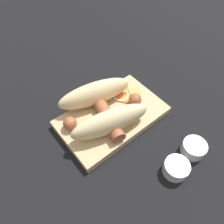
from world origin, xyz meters
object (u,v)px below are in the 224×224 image
condiment_cup_near (176,169)px  condiment_cup_far (193,149)px  bread_roll (102,107)px  food_tray (112,117)px  sausage (104,111)px

condiment_cup_near → condiment_cup_far: same height
bread_roll → condiment_cup_near: 0.20m
food_tray → bread_roll: size_ratio=1.21×
food_tray → bread_roll: 0.05m
condiment_cup_far → bread_roll: bearing=117.6°
food_tray → condiment_cup_near: (0.02, -0.19, 0.00)m
sausage → condiment_cup_far: bearing=-62.9°
food_tray → sausage: (-0.02, 0.01, 0.03)m
food_tray → condiment_cup_far: bearing=-65.4°
food_tray → sausage: sausage is taller
sausage → bread_roll: bearing=145.1°
sausage → condiment_cup_far: (0.10, -0.19, -0.02)m
sausage → condiment_cup_near: sausage is taller
food_tray → condiment_cup_near: 0.19m
bread_roll → condiment_cup_far: 0.22m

